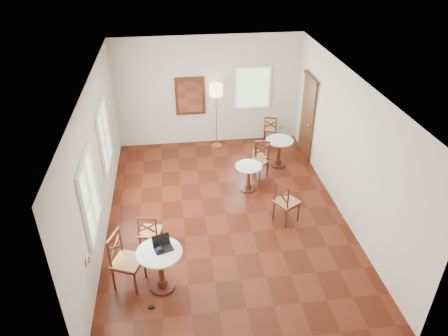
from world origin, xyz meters
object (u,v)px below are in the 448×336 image
object	(u,v)px
floor_lamp	(216,94)
mouse	(160,251)
chair_mid_b	(286,202)
chair_back_a	(270,129)
water_glass	(160,247)
power_adapter	(151,307)
laptop	(162,245)
cafe_table_mid	(248,175)
cafe_table_back	(279,150)
navy_mug	(159,250)
chair_back_b	(259,161)
chair_near_b	(126,261)
chair_mid_a	(261,155)
chair_near_a	(150,232)
cafe_table_near	(161,265)

from	to	relation	value
floor_lamp	mouse	bearing A→B (deg)	-106.84
chair_mid_b	chair_back_a	bearing A→B (deg)	-38.95
water_glass	power_adapter	distance (m)	0.99
water_glass	laptop	bearing A→B (deg)	54.43
cafe_table_mid	water_glass	bearing A→B (deg)	-126.13
cafe_table_mid	cafe_table_back	world-z (taller)	cafe_table_back
chair_mid_b	navy_mug	distance (m)	3.02
chair_back_b	water_glass	world-z (taller)	water_glass
power_adapter	chair_back_a	bearing A→B (deg)	59.59
chair_near_b	chair_back_a	world-z (taller)	chair_near_b
chair_mid_a	chair_back_b	world-z (taller)	chair_mid_a
cafe_table_mid	mouse	bearing A→B (deg)	-125.81
cafe_table_mid	cafe_table_back	xyz separation A→B (m)	(0.98, 1.02, 0.05)
cafe_table_mid	cafe_table_back	size ratio (longest dim) A/B	0.90
cafe_table_back	floor_lamp	xyz separation A→B (m)	(-1.46, 1.24, 1.08)
chair_mid_b	water_glass	distance (m)	2.98
floor_lamp	mouse	xyz separation A→B (m)	(-1.53, -5.05, -0.70)
navy_mug	power_adapter	xyz separation A→B (m)	(-0.20, -0.44, -0.83)
chair_mid_b	power_adapter	size ratio (longest dim) A/B	9.93
chair_back_a	chair_near_a	bearing A→B (deg)	68.41
floor_lamp	power_adapter	world-z (taller)	floor_lamp
laptop	mouse	bearing A→B (deg)	-133.57
chair_mid_b	floor_lamp	distance (m)	3.81
chair_mid_b	mouse	bearing A→B (deg)	89.82
chair_near_b	chair_back_b	distance (m)	4.34
chair_mid_b	cafe_table_mid	bearing A→B (deg)	-7.09
chair_near_a	water_glass	bearing A→B (deg)	117.18
cafe_table_mid	navy_mug	bearing A→B (deg)	-125.81
cafe_table_near	power_adapter	xyz separation A→B (m)	(-0.19, -0.44, -0.48)
chair_mid_a	laptop	world-z (taller)	laptop
chair_mid_b	laptop	bearing A→B (deg)	88.65
cafe_table_mid	chair_back_b	distance (m)	0.65
chair_back_b	cafe_table_back	bearing A→B (deg)	80.84
chair_back_b	power_adapter	bearing A→B (deg)	-80.61
navy_mug	chair_back_a	bearing A→B (deg)	59.09
navy_mug	water_glass	xyz separation A→B (m)	(0.02, 0.06, 0.00)
chair_near_b	chair_back_b	size ratio (longest dim) A/B	1.21
chair_mid_b	chair_back_a	xyz separation A→B (m)	(0.50, 3.58, -0.08)
cafe_table_mid	navy_mug	world-z (taller)	navy_mug
chair_back_b	mouse	bearing A→B (deg)	-81.77
cafe_table_near	chair_back_b	distance (m)	4.09
chair_near_a	water_glass	size ratio (longest dim) A/B	10.01
floor_lamp	chair_back_a	bearing A→B (deg)	2.67
cafe_table_near	chair_back_b	xyz separation A→B (m)	(2.37, 3.34, -0.07)
chair_back_a	chair_back_b	world-z (taller)	chair_back_b
chair_near_a	laptop	xyz separation A→B (m)	(0.26, -0.88, 0.42)
chair_near_b	laptop	distance (m)	0.72
cafe_table_near	chair_back_a	size ratio (longest dim) A/B	0.99
chair_near_b	chair_back_b	world-z (taller)	chair_near_b
chair_near_b	chair_mid_b	bearing A→B (deg)	-44.65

